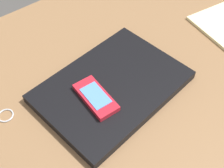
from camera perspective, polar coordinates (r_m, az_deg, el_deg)
The scene contains 4 objects.
desk_surface at distance 68.46cm, azimuth -2.51°, elevation -2.64°, with size 120.00×80.00×3.00cm, color olive.
laptop_closed at distance 67.09cm, azimuth 0.00°, elevation -0.49°, with size 32.28×22.74×2.21cm, color black.
cell_phone_on_laptop at distance 63.09cm, azimuth -3.15°, elevation -2.56°, with size 5.66×11.16×1.34cm.
key_ring at distance 67.43cm, azimuth -19.74°, elevation -5.70°, with size 3.46×3.46×0.36cm, color silver.
Camera 1 is at (24.03, 33.99, 55.84)cm, focal length 47.63 mm.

